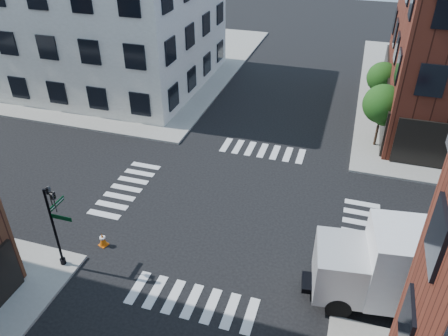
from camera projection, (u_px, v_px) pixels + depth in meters
ground at (235, 209)px, 25.22m from camera, size 120.00×120.00×0.00m
sidewalk_nw at (103, 58)px, 47.30m from camera, size 30.00×30.00×0.15m
building_nw at (85, 20)px, 39.85m from camera, size 22.00×16.00×11.00m
tree_near at (383, 106)px, 29.63m from camera, size 2.69×2.69×4.49m
tree_far at (383, 79)px, 34.60m from camera, size 2.43×2.43×4.07m
signal_pole at (55, 219)px, 20.00m from camera, size 1.29×1.24×4.60m
box_truck at (426, 271)px, 18.29m from camera, size 9.18×3.84×4.05m
traffic_cone at (103, 240)px, 22.49m from camera, size 0.53×0.53×0.78m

